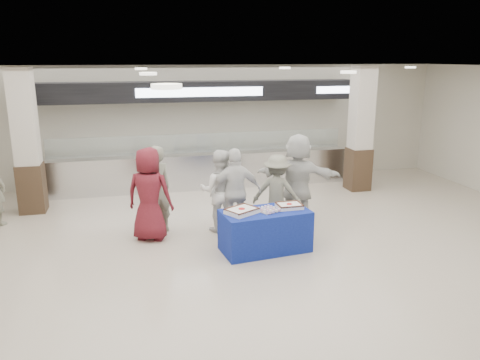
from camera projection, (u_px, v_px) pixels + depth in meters
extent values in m
plane|color=beige|center=(252.00, 273.00, 7.58)|extent=(14.00, 14.00, 0.00)
cube|color=silver|center=(200.00, 170.00, 12.54)|extent=(8.00, 0.80, 0.90)
cube|color=silver|center=(200.00, 153.00, 12.42)|extent=(8.00, 0.85, 0.04)
cube|color=white|center=(202.00, 143.00, 12.06)|extent=(7.60, 0.02, 0.50)
cube|color=black|center=(199.00, 91.00, 12.01)|extent=(8.40, 0.70, 0.50)
cube|color=silver|center=(201.00, 92.00, 11.67)|extent=(3.20, 0.03, 0.22)
cube|color=silver|center=(341.00, 90.00, 12.52)|extent=(1.40, 0.03, 0.18)
cube|color=#332317|center=(32.00, 188.00, 10.49)|extent=(0.55, 0.55, 1.10)
cube|color=beige|center=(24.00, 117.00, 10.08)|extent=(0.50, 0.50, 2.10)
cube|color=#332317|center=(358.00, 169.00, 12.29)|extent=(0.55, 0.55, 1.10)
cube|color=beige|center=(362.00, 108.00, 11.88)|extent=(0.50, 0.50, 2.10)
cube|color=navy|center=(265.00, 231.00, 8.39)|extent=(1.63, 0.96, 0.75)
cube|color=white|center=(242.00, 211.00, 8.15)|extent=(0.64, 0.60, 0.08)
cube|color=#492314|center=(242.00, 208.00, 8.14)|extent=(0.64, 0.60, 0.02)
cylinder|color=red|center=(242.00, 209.00, 8.14)|extent=(0.15, 0.15, 0.01)
cube|color=white|center=(289.00, 206.00, 8.45)|extent=(0.45, 0.35, 0.07)
cube|color=#492314|center=(289.00, 204.00, 8.44)|extent=(0.45, 0.35, 0.02)
cylinder|color=red|center=(289.00, 204.00, 8.44)|extent=(0.10, 0.10, 0.01)
cube|color=#ACACB0|center=(269.00, 211.00, 8.28)|extent=(0.45, 0.40, 0.01)
imported|color=maroon|center=(149.00, 194.00, 8.79)|extent=(1.03, 0.86, 1.79)
imported|color=slate|center=(156.00, 190.00, 9.14)|extent=(0.75, 0.63, 1.76)
imported|color=white|center=(220.00, 191.00, 9.26)|extent=(0.94, 0.81, 1.65)
imported|color=white|center=(236.00, 192.00, 9.07)|extent=(1.01, 0.43, 1.72)
imported|color=slate|center=(277.00, 192.00, 9.40)|extent=(1.13, 0.93, 1.53)
imported|color=silver|center=(298.00, 178.00, 9.73)|extent=(1.83, 1.23, 1.90)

